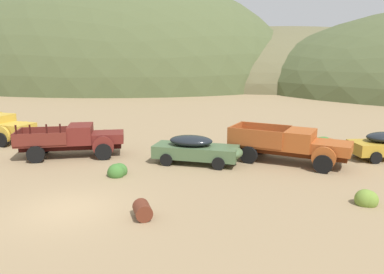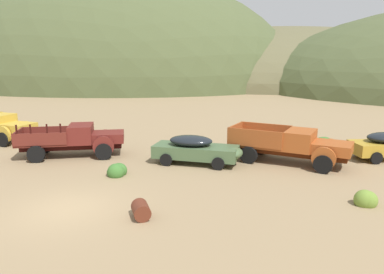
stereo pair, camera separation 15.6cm
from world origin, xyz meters
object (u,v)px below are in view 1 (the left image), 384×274
Objects in this scene: truck_oxblood at (79,140)px; truck_oxide_orange at (297,146)px; car_weathered_green at (198,149)px; oil_drum_foreground at (143,210)px.

truck_oxblood reaches higher than truck_oxide_orange.
truck_oxblood is 7.19m from car_weathered_green.
truck_oxblood is 12.52m from truck_oxide_orange.
truck_oxblood is 1.25× the size of car_weathered_green.
truck_oxide_orange is at bearing 52.06° from oil_drum_foreground.
oil_drum_foreground is at bearing -92.03° from car_weathered_green.
truck_oxblood is at bearing -159.85° from truck_oxide_orange.
truck_oxblood is 0.93× the size of truck_oxide_orange.
car_weathered_green is at bearing -152.52° from truck_oxide_orange.
oil_drum_foreground is (-6.41, -8.22, -0.71)m from truck_oxide_orange.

